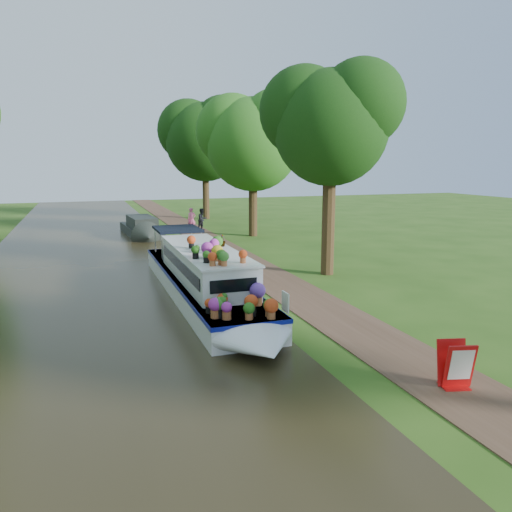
% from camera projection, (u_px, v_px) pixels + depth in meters
% --- Properties ---
extents(ground, '(100.00, 100.00, 0.00)m').
position_uv_depth(ground, '(271.00, 299.00, 17.88)').
color(ground, '#274912').
rests_on(ground, ground).
extents(canal_water, '(10.00, 100.00, 0.02)m').
position_uv_depth(canal_water, '(96.00, 316.00, 15.92)').
color(canal_water, black).
rests_on(canal_water, ground).
extents(towpath, '(2.20, 100.00, 0.03)m').
position_uv_depth(towpath, '(301.00, 296.00, 18.26)').
color(towpath, '#463021').
rests_on(towpath, ground).
extents(plant_boat, '(2.29, 13.52, 2.30)m').
position_uv_depth(plant_boat, '(205.00, 277.00, 17.52)').
color(plant_boat, white).
rests_on(plant_boat, canal_water).
extents(tree_near_overhang, '(5.52, 5.28, 8.99)m').
position_uv_depth(tree_near_overhang, '(330.00, 119.00, 20.73)').
color(tree_near_overhang, '#2F200F').
rests_on(tree_near_overhang, ground).
extents(tree_near_mid, '(6.90, 6.60, 9.40)m').
position_uv_depth(tree_near_mid, '(252.00, 137.00, 32.13)').
color(tree_near_mid, '#2F200F').
rests_on(tree_near_mid, ground).
extents(tree_near_far, '(7.59, 7.26, 10.30)m').
position_uv_depth(tree_near_far, '(204.00, 136.00, 42.06)').
color(tree_near_far, '#2F200F').
rests_on(tree_near_far, ground).
extents(second_boat, '(2.33, 6.78, 1.29)m').
position_uv_depth(second_boat, '(142.00, 228.00, 33.07)').
color(second_boat, black).
rests_on(second_boat, canal_water).
extents(sandwich_board, '(0.68, 0.66, 1.02)m').
position_uv_depth(sandwich_board, '(456.00, 367.00, 10.74)').
color(sandwich_board, red).
rests_on(sandwich_board, towpath).
extents(pedestrian_pink, '(0.62, 0.43, 1.63)m').
position_uv_depth(pedestrian_pink, '(192.00, 219.00, 35.39)').
color(pedestrian_pink, '#E15C73').
rests_on(pedestrian_pink, towpath).
extents(pedestrian_dark, '(0.96, 0.90, 1.57)m').
position_uv_depth(pedestrian_dark, '(202.00, 219.00, 35.58)').
color(pedestrian_dark, black).
rests_on(pedestrian_dark, towpath).
extents(verge_plant, '(0.49, 0.45, 0.47)m').
position_uv_depth(verge_plant, '(242.00, 275.00, 20.66)').
color(verge_plant, '#23601C').
rests_on(verge_plant, ground).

